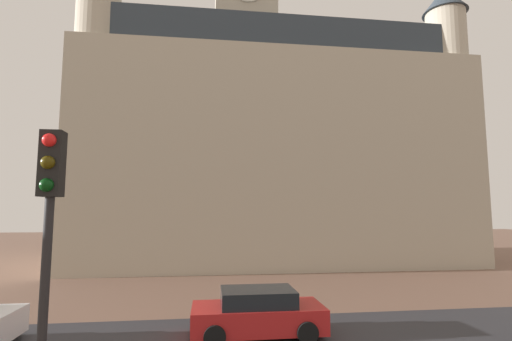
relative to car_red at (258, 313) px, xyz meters
name	(u,v)px	position (x,y,z in m)	size (l,w,h in m)	color
landmark_building	(269,146)	(3.24, 17.32, 8.40)	(28.09, 13.25, 29.09)	#B2A893
car_red	(258,313)	(0.00, 0.00, 0.00)	(4.11, 2.04, 1.42)	red
traffic_light_pole	(47,244)	(-3.70, -6.64, 2.77)	(0.28, 0.34, 4.98)	black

